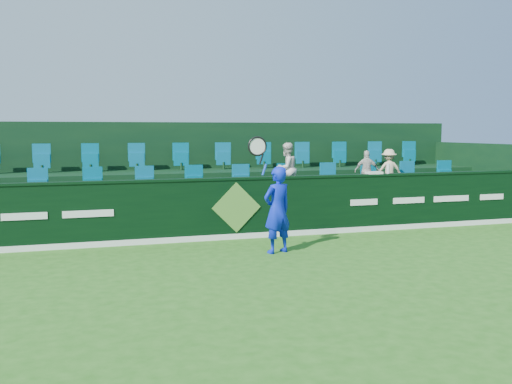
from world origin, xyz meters
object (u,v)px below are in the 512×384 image
object	(u,v)px
spectator_middle	(367,171)
spectator_right	(389,170)
drinks_bottle	(388,169)
spectator_left	(287,169)
tennis_player	(277,209)
towel	(374,173)

from	to	relation	value
spectator_middle	spectator_right	bearing A→B (deg)	-157.65
drinks_bottle	spectator_left	bearing A→B (deg)	152.60
spectator_left	spectator_right	xyz separation A→B (m)	(2.84, 0.00, -0.09)
tennis_player	drinks_bottle	bearing A→B (deg)	26.27
spectator_right	drinks_bottle	world-z (taller)	spectator_right
spectator_middle	towel	xyz separation A→B (m)	(-0.42, -1.12, 0.05)
tennis_player	towel	world-z (taller)	tennis_player
spectator_left	spectator_right	world-z (taller)	spectator_left
drinks_bottle	spectator_right	bearing A→B (deg)	58.80
spectator_left	spectator_right	size ratio (longest dim) A/B	1.17
tennis_player	towel	distance (m)	3.50
spectator_left	towel	bearing A→B (deg)	123.04
spectator_left	drinks_bottle	bearing A→B (deg)	127.76
spectator_middle	towel	distance (m)	1.20
spectator_middle	spectator_right	size ratio (longest dim) A/B	0.97
spectator_right	spectator_left	bearing A→B (deg)	12.42
tennis_player	spectator_left	distance (m)	3.11
tennis_player	spectator_middle	xyz separation A→B (m)	(3.44, 2.80, 0.47)
spectator_left	towel	distance (m)	2.11
towel	drinks_bottle	xyz separation A→B (m)	(0.38, 0.00, 0.09)
tennis_player	spectator_right	size ratio (longest dim) A/B	2.12
spectator_left	tennis_player	bearing A→B (deg)	41.27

